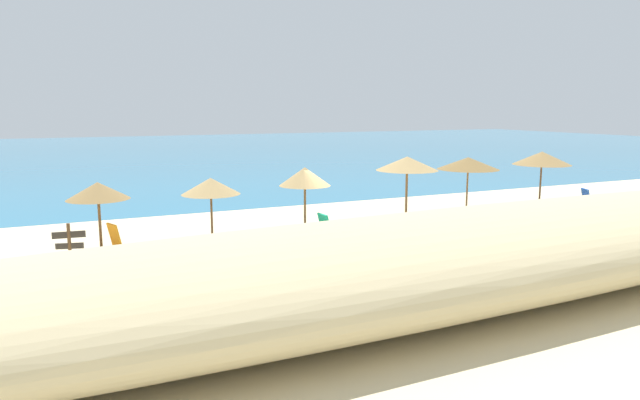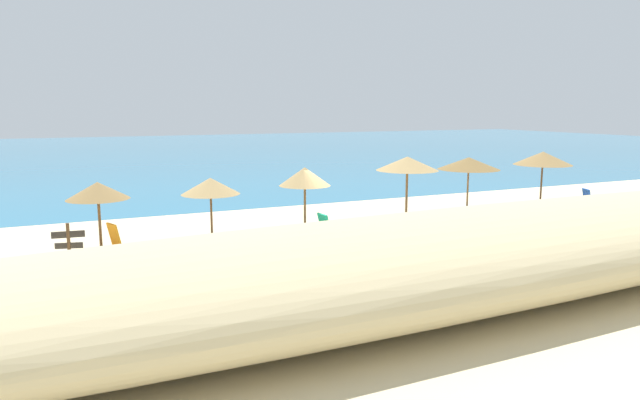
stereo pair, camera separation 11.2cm
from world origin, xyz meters
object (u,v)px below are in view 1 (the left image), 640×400
(beach_umbrella_1, at_px, (211,186))
(beach_umbrella_0, at_px, (98,191))
(lounge_chair_1, at_px, (575,205))
(wooden_signpost, at_px, (70,248))
(beach_umbrella_2, at_px, (305,177))
(beach_umbrella_4, at_px, (468,163))
(beach_umbrella_3, at_px, (407,164))
(lounge_chair_0, at_px, (312,233))
(beach_ball, at_px, (578,212))
(cooler_box, at_px, (130,261))
(beach_umbrella_5, at_px, (542,158))
(lounge_chair_2, at_px, (101,249))

(beach_umbrella_1, bearing_deg, beach_umbrella_0, 175.76)
(lounge_chair_1, height_order, wooden_signpost, wooden_signpost)
(wooden_signpost, bearing_deg, beach_umbrella_0, 77.61)
(beach_umbrella_2, distance_m, lounge_chair_1, 12.63)
(beach_umbrella_4, bearing_deg, beach_umbrella_3, -169.44)
(beach_umbrella_0, xyz_separation_m, lounge_chair_0, (6.80, -1.32, -1.73))
(beach_ball, bearing_deg, beach_umbrella_2, 174.05)
(lounge_chair_0, height_order, cooler_box, lounge_chair_0)
(wooden_signpost, bearing_deg, beach_ball, 10.98)
(beach_umbrella_2, height_order, cooler_box, beach_umbrella_2)
(beach_umbrella_2, height_order, lounge_chair_1, beach_umbrella_2)
(wooden_signpost, bearing_deg, beach_umbrella_4, 17.81)
(beach_umbrella_5, bearing_deg, lounge_chair_2, -177.96)
(beach_umbrella_4, relative_size, lounge_chair_2, 1.60)
(beach_umbrella_1, height_order, cooler_box, beach_umbrella_1)
(beach_umbrella_1, xyz_separation_m, lounge_chair_1, (16.05, -1.03, -1.64))
(beach_umbrella_1, xyz_separation_m, beach_umbrella_5, (15.15, 0.19, 0.37))
(beach_umbrella_1, distance_m, beach_umbrella_5, 15.16)
(beach_umbrella_0, relative_size, beach_umbrella_4, 0.92)
(lounge_chair_2, distance_m, cooler_box, 1.02)
(beach_umbrella_0, height_order, beach_umbrella_2, beach_umbrella_2)
(beach_umbrella_4, relative_size, beach_umbrella_5, 0.95)
(beach_umbrella_2, xyz_separation_m, beach_umbrella_5, (11.53, -0.18, 0.27))
(beach_umbrella_3, xyz_separation_m, cooler_box, (-10.64, -1.04, -2.44))
(beach_umbrella_4, distance_m, cooler_box, 14.46)
(beach_umbrella_3, height_order, wooden_signpost, beach_umbrella_3)
(beach_umbrella_2, xyz_separation_m, lounge_chair_0, (-0.37, -1.43, -1.81))
(beach_umbrella_0, distance_m, beach_umbrella_2, 7.17)
(beach_ball, distance_m, cooler_box, 19.18)
(beach_umbrella_3, bearing_deg, cooler_box, -174.41)
(beach_umbrella_0, xyz_separation_m, beach_umbrella_1, (3.55, -0.26, -0.02))
(beach_umbrella_3, distance_m, cooler_box, 10.97)
(beach_umbrella_2, bearing_deg, beach_umbrella_5, -0.91)
(beach_umbrella_3, xyz_separation_m, beach_umbrella_5, (7.34, 0.24, -0.08))
(beach_umbrella_2, bearing_deg, lounge_chair_0, -104.32)
(beach_umbrella_5, height_order, lounge_chair_1, beach_umbrella_5)
(lounge_chair_1, relative_size, cooler_box, 3.14)
(lounge_chair_0, bearing_deg, beach_umbrella_1, 65.19)
(beach_umbrella_0, xyz_separation_m, beach_ball, (19.89, -1.21, -2.03))
(beach_umbrella_4, bearing_deg, lounge_chair_2, -175.84)
(beach_umbrella_2, bearing_deg, cooler_box, -167.20)
(beach_umbrella_4, bearing_deg, wooden_signpost, -169.03)
(beach_umbrella_3, relative_size, beach_ball, 10.41)
(lounge_chair_0, distance_m, cooler_box, 6.09)
(cooler_box, bearing_deg, beach_umbrella_2, 12.80)
(lounge_chair_1, xyz_separation_m, beach_ball, (0.30, 0.08, -0.37))
(lounge_chair_0, bearing_deg, lounge_chair_2, 78.30)
(beach_umbrella_0, height_order, beach_umbrella_5, beach_umbrella_5)
(beach_umbrella_3, relative_size, wooden_signpost, 1.68)
(beach_umbrella_1, distance_m, beach_umbrella_3, 7.82)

